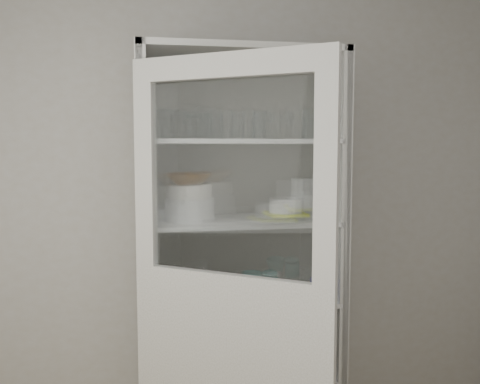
# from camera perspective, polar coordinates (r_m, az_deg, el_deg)

# --- Properties ---
(wall_back) EXTENTS (3.60, 0.02, 2.60)m
(wall_back) POSITION_cam_1_polar(r_m,az_deg,el_deg) (2.77, -4.87, -1.62)
(wall_back) COLOR #BAB9B8
(wall_back) RESTS_ON ground
(pantry_cabinet) EXTENTS (1.00, 0.45, 2.10)m
(pantry_cabinet) POSITION_cam_1_polar(r_m,az_deg,el_deg) (2.70, -0.23, -9.55)
(pantry_cabinet) COLOR #B7B5AB
(pantry_cabinet) RESTS_ON floor
(cupboard_door) EXTENTS (0.77, 0.54, 2.00)m
(cupboard_door) POSITION_cam_1_polar(r_m,az_deg,el_deg) (2.19, -1.23, -14.95)
(cupboard_door) COLOR #B7B5AB
(cupboard_door) RESTS_ON floor
(tumbler_0) EXTENTS (0.09, 0.09, 0.14)m
(tumbler_0) POSITION_cam_1_polar(r_m,az_deg,el_deg) (2.41, -8.06, 7.58)
(tumbler_0) COLOR silver
(tumbler_0) RESTS_ON shelf_glass
(tumbler_1) EXTENTS (0.07, 0.07, 0.13)m
(tumbler_1) POSITION_cam_1_polar(r_m,az_deg,el_deg) (2.39, -2.76, 7.60)
(tumbler_1) COLOR silver
(tumbler_1) RESTS_ON shelf_glass
(tumbler_2) EXTENTS (0.08, 0.08, 0.13)m
(tumbler_2) POSITION_cam_1_polar(r_m,az_deg,el_deg) (2.40, -0.27, 7.53)
(tumbler_2) COLOR silver
(tumbler_2) RESTS_ON shelf_glass
(tumbler_3) EXTENTS (0.08, 0.08, 0.13)m
(tumbler_3) POSITION_cam_1_polar(r_m,az_deg,el_deg) (2.42, 2.12, 7.47)
(tumbler_3) COLOR silver
(tumbler_3) RESTS_ON shelf_glass
(tumbler_4) EXTENTS (0.07, 0.07, 0.13)m
(tumbler_4) POSITION_cam_1_polar(r_m,az_deg,el_deg) (2.41, 2.16, 7.55)
(tumbler_4) COLOR silver
(tumbler_4) RESTS_ON shelf_glass
(tumbler_5) EXTENTS (0.08, 0.08, 0.14)m
(tumbler_5) POSITION_cam_1_polar(r_m,az_deg,el_deg) (2.52, 9.01, 7.46)
(tumbler_5) COLOR silver
(tumbler_5) RESTS_ON shelf_glass
(tumbler_6) EXTENTS (0.09, 0.09, 0.15)m
(tumbler_6) POSITION_cam_1_polar(r_m,az_deg,el_deg) (2.52, 7.77, 7.56)
(tumbler_6) COLOR silver
(tumbler_6) RESTS_ON shelf_glass
(tumbler_7) EXTENTS (0.08, 0.08, 0.15)m
(tumbler_7) POSITION_cam_1_polar(r_m,az_deg,el_deg) (2.50, -9.32, 7.58)
(tumbler_7) COLOR silver
(tumbler_7) RESTS_ON shelf_glass
(tumbler_8) EXTENTS (0.08, 0.08, 0.13)m
(tumbler_8) POSITION_cam_1_polar(r_m,az_deg,el_deg) (2.54, -5.38, 7.33)
(tumbler_8) COLOR silver
(tumbler_8) RESTS_ON shelf_glass
(tumbler_9) EXTENTS (0.07, 0.07, 0.13)m
(tumbler_9) POSITION_cam_1_polar(r_m,az_deg,el_deg) (2.52, -4.11, 7.40)
(tumbler_9) COLOR silver
(tumbler_9) RESTS_ON shelf_glass
(tumbler_10) EXTENTS (0.10, 0.10, 0.15)m
(tumbler_10) POSITION_cam_1_polar(r_m,az_deg,el_deg) (2.53, -3.49, 7.64)
(tumbler_10) COLOR silver
(tumbler_10) RESTS_ON shelf_glass
(goblet_0) EXTENTS (0.07, 0.07, 0.16)m
(goblet_0) POSITION_cam_1_polar(r_m,az_deg,el_deg) (2.61, -6.49, 7.67)
(goblet_0) COLOR silver
(goblet_0) RESTS_ON shelf_glass
(goblet_1) EXTENTS (0.08, 0.08, 0.19)m
(goblet_1) POSITION_cam_1_polar(r_m,az_deg,el_deg) (2.63, -4.49, 7.95)
(goblet_1) COLOR silver
(goblet_1) RESTS_ON shelf_glass
(goblet_2) EXTENTS (0.08, 0.08, 0.17)m
(goblet_2) POSITION_cam_1_polar(r_m,az_deg,el_deg) (2.70, 3.03, 7.68)
(goblet_2) COLOR silver
(goblet_2) RESTS_ON shelf_glass
(goblet_3) EXTENTS (0.07, 0.07, 0.16)m
(goblet_3) POSITION_cam_1_polar(r_m,az_deg,el_deg) (2.70, 5.24, 7.62)
(goblet_3) COLOR silver
(goblet_3) RESTS_ON shelf_glass
(plate_stack_front) EXTENTS (0.25, 0.25, 0.11)m
(plate_stack_front) POSITION_cam_1_polar(r_m,az_deg,el_deg) (2.51, -5.69, -1.95)
(plate_stack_front) COLOR white
(plate_stack_front) RESTS_ON shelf_plates
(plate_stack_back) EXTENTS (0.20, 0.20, 0.06)m
(plate_stack_back) POSITION_cam_1_polar(r_m,az_deg,el_deg) (2.62, -8.89, -2.29)
(plate_stack_back) COLOR white
(plate_stack_back) RESTS_ON shelf_plates
(cream_bowl) EXTENTS (0.22, 0.22, 0.07)m
(cream_bowl) POSITION_cam_1_polar(r_m,az_deg,el_deg) (2.50, -5.71, 0.11)
(cream_bowl) COLOR white
(cream_bowl) RESTS_ON plate_stack_front
(terracotta_bowl) EXTENTS (0.26, 0.26, 0.05)m
(terracotta_bowl) POSITION_cam_1_polar(r_m,az_deg,el_deg) (2.50, -5.72, 1.53)
(terracotta_bowl) COLOR brown
(terracotta_bowl) RESTS_ON cream_bowl
(glass_platter) EXTENTS (0.41, 0.41, 0.02)m
(glass_platter) POSITION_cam_1_polar(r_m,az_deg,el_deg) (2.59, 5.14, -2.78)
(glass_platter) COLOR silver
(glass_platter) RESTS_ON shelf_plates
(yellow_trivet) EXTENTS (0.20, 0.20, 0.01)m
(yellow_trivet) POSITION_cam_1_polar(r_m,az_deg,el_deg) (2.59, 5.14, -2.45)
(yellow_trivet) COLOR yellow
(yellow_trivet) RESTS_ON glass_platter
(white_ramekin) EXTENTS (0.19, 0.19, 0.07)m
(white_ramekin) POSITION_cam_1_polar(r_m,az_deg,el_deg) (2.58, 5.15, -1.50)
(white_ramekin) COLOR white
(white_ramekin) RESTS_ON yellow_trivet
(grey_bowl_stack) EXTENTS (0.14, 0.14, 0.20)m
(grey_bowl_stack) POSITION_cam_1_polar(r_m,az_deg,el_deg) (2.68, 7.24, -0.56)
(grey_bowl_stack) COLOR #B9B9B9
(grey_bowl_stack) RESTS_ON shelf_plates
(mug_blue) EXTENTS (0.17, 0.17, 0.10)m
(mug_blue) POSITION_cam_1_polar(r_m,az_deg,el_deg) (2.67, 9.19, -10.47)
(mug_blue) COLOR navy
(mug_blue) RESTS_ON shelf_mugs
(mug_teal) EXTENTS (0.14, 0.14, 0.10)m
(mug_teal) POSITION_cam_1_polar(r_m,az_deg,el_deg) (2.73, 1.35, -10.03)
(mug_teal) COLOR teal
(mug_teal) RESTS_ON shelf_mugs
(mug_white) EXTENTS (0.12, 0.12, 0.09)m
(mug_white) POSITION_cam_1_polar(r_m,az_deg,el_deg) (2.53, 1.75, -11.41)
(mug_white) COLOR white
(mug_white) RESTS_ON shelf_mugs
(teal_jar) EXTENTS (0.08, 0.08, 0.10)m
(teal_jar) POSITION_cam_1_polar(r_m,az_deg,el_deg) (2.72, 3.39, -10.09)
(teal_jar) COLOR teal
(teal_jar) RESTS_ON shelf_mugs
(measuring_cups) EXTENTS (0.10, 0.10, 0.04)m
(measuring_cups) POSITION_cam_1_polar(r_m,az_deg,el_deg) (2.53, -6.65, -11.99)
(measuring_cups) COLOR #A6A4AD
(measuring_cups) RESTS_ON shelf_mugs
(white_canister) EXTENTS (0.14, 0.14, 0.13)m
(white_canister) POSITION_cam_1_polar(r_m,az_deg,el_deg) (2.62, -7.61, -10.44)
(white_canister) COLOR white
(white_canister) RESTS_ON shelf_mugs
(cream_dish) EXTENTS (0.32, 0.32, 0.08)m
(cream_dish) POSITION_cam_1_polar(r_m,az_deg,el_deg) (2.72, -6.42, -19.30)
(cream_dish) COLOR white
(cream_dish) RESTS_ON shelf_bot
(tin_box) EXTENTS (0.23, 0.17, 0.07)m
(tin_box) POSITION_cam_1_polar(r_m,az_deg,el_deg) (2.84, 6.84, -18.33)
(tin_box) COLOR #9B9B9B
(tin_box) RESTS_ON shelf_bot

